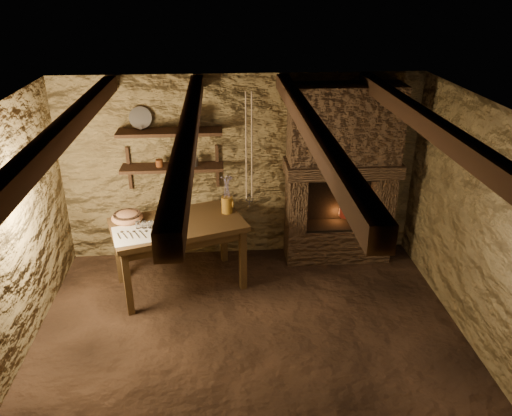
{
  "coord_description": "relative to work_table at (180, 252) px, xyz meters",
  "views": [
    {
      "loc": [
        -0.24,
        -3.98,
        3.44
      ],
      "look_at": [
        0.11,
        0.9,
        1.16
      ],
      "focal_mm": 35.0,
      "sensor_mm": 36.0,
      "label": 1
    }
  ],
  "objects": [
    {
      "name": "floor",
      "position": [
        0.78,
        -1.22,
        -0.46
      ],
      "size": [
        4.5,
        4.5,
        0.0
      ],
      "primitive_type": "plane",
      "color": "black",
      "rests_on": "ground"
    },
    {
      "name": "hanging_ropes",
      "position": [
        0.83,
        -0.17,
        1.34
      ],
      "size": [
        0.08,
        0.08,
        1.2
      ],
      "primitive_type": null,
      "color": "tan",
      "rests_on": "ceiling"
    },
    {
      "name": "beam_far_left",
      "position": [
        -0.72,
        -1.22,
        1.85
      ],
      "size": [
        0.14,
        3.95,
        0.16
      ],
      "primitive_type": "cube",
      "color": "black",
      "rests_on": "ceiling"
    },
    {
      "name": "iron_stockpot",
      "position": [
        0.17,
        0.62,
        1.39
      ],
      "size": [
        0.26,
        0.26,
        0.16
      ],
      "primitive_type": "cylinder",
      "rotation": [
        0.0,
        0.0,
        0.26
      ],
      "color": "#2F2C2A",
      "rests_on": "shelf_upper"
    },
    {
      "name": "rusty_tin",
      "position": [
        -0.23,
        0.62,
        0.91
      ],
      "size": [
        0.1,
        0.1,
        0.09
      ],
      "primitive_type": "cylinder",
      "rotation": [
        0.0,
        0.0,
        -0.11
      ],
      "color": "#512510",
      "rests_on": "shelf_lower"
    },
    {
      "name": "right_wall",
      "position": [
        3.03,
        -1.22,
        0.74
      ],
      "size": [
        0.04,
        4.0,
        2.4
      ],
      "primitive_type": "cube",
      "color": "#4F3E25",
      "rests_on": "floor"
    },
    {
      "name": "small_kettle",
      "position": [
        0.19,
        0.62,
        0.91
      ],
      "size": [
        0.16,
        0.13,
        0.16
      ],
      "primitive_type": null,
      "rotation": [
        0.0,
        0.0,
        -0.11
      ],
      "color": "gray",
      "rests_on": "shelf_lower"
    },
    {
      "name": "hearth",
      "position": [
        2.03,
        0.54,
        0.77
      ],
      "size": [
        1.43,
        0.51,
        2.3
      ],
      "color": "#39281C",
      "rests_on": "floor"
    },
    {
      "name": "wooden_bowl",
      "position": [
        -0.58,
        0.08,
        0.44
      ],
      "size": [
        0.44,
        0.44,
        0.13
      ],
      "primitive_type": "ellipsoid",
      "rotation": [
        0.0,
        0.0,
        -0.23
      ],
      "color": "#9D6644",
      "rests_on": "work_table"
    },
    {
      "name": "beam_far_right",
      "position": [
        2.28,
        -1.22,
        1.85
      ],
      "size": [
        0.14,
        3.95,
        0.16
      ],
      "primitive_type": "cube",
      "color": "black",
      "rests_on": "ceiling"
    },
    {
      "name": "beam_mid_right",
      "position": [
        1.28,
        -1.22,
        1.85
      ],
      "size": [
        0.14,
        3.95,
        0.16
      ],
      "primitive_type": "cube",
      "color": "black",
      "rests_on": "ceiling"
    },
    {
      "name": "shelf_lower",
      "position": [
        -0.07,
        0.62,
        0.84
      ],
      "size": [
        1.25,
        0.3,
        0.04
      ],
      "primitive_type": "cube",
      "color": "black",
      "rests_on": "back_wall"
    },
    {
      "name": "beam_mid_left",
      "position": [
        0.28,
        -1.22,
        1.85
      ],
      "size": [
        0.14,
        3.95,
        0.16
      ],
      "primitive_type": "cube",
      "color": "black",
      "rests_on": "ceiling"
    },
    {
      "name": "stoneware_jug",
      "position": [
        0.58,
        0.23,
        0.59
      ],
      "size": [
        0.17,
        0.17,
        0.46
      ],
      "rotation": [
        0.0,
        0.0,
        -0.41
      ],
      "color": "#9D6A1E",
      "rests_on": "work_table"
    },
    {
      "name": "linen_cloth",
      "position": [
        -0.38,
        -0.25,
        0.4
      ],
      "size": [
        0.72,
        0.64,
        0.01
      ],
      "primitive_type": "cube",
      "rotation": [
        0.0,
        0.0,
        0.26
      ],
      "color": "beige",
      "rests_on": "work_table"
    },
    {
      "name": "work_table",
      "position": [
        0.0,
        0.0,
        0.0
      ],
      "size": [
        1.68,
        1.27,
        0.85
      ],
      "rotation": [
        0.0,
        0.0,
        0.31
      ],
      "color": "#382613",
      "rests_on": "floor"
    },
    {
      "name": "back_wall",
      "position": [
        0.78,
        0.78,
        0.74
      ],
      "size": [
        4.5,
        0.04,
        2.4
      ],
      "primitive_type": "cube",
      "color": "#4F3E25",
      "rests_on": "floor"
    },
    {
      "name": "shelf_upper",
      "position": [
        -0.07,
        0.62,
        1.29
      ],
      "size": [
        1.25,
        0.3,
        0.04
      ],
      "primitive_type": "cube",
      "color": "black",
      "rests_on": "back_wall"
    },
    {
      "name": "pewter_cutlery_row",
      "position": [
        -0.38,
        -0.27,
        0.41
      ],
      "size": [
        0.55,
        0.32,
        0.01
      ],
      "primitive_type": null,
      "rotation": [
        0.0,
        0.0,
        0.26
      ],
      "color": "gray",
      "rests_on": "linen_cloth"
    },
    {
      "name": "ceiling",
      "position": [
        0.78,
        -1.22,
        1.94
      ],
      "size": [
        4.5,
        4.0,
        0.04
      ],
      "primitive_type": "cube",
      "color": "black",
      "rests_on": "back_wall"
    },
    {
      "name": "drinking_glasses",
      "position": [
        -0.36,
        -0.13,
        0.44
      ],
      "size": [
        0.2,
        0.06,
        0.08
      ],
      "primitive_type": null,
      "color": "silver",
      "rests_on": "linen_cloth"
    },
    {
      "name": "tin_pan",
      "position": [
        -0.42,
        0.72,
        1.45
      ],
      "size": [
        0.27,
        0.13,
        0.27
      ],
      "primitive_type": "cylinder",
      "rotation": [
        1.26,
        0.0,
        0.05
      ],
      "color": "gray",
      "rests_on": "shelf_upper"
    },
    {
      "name": "red_pot",
      "position": [
        2.12,
        0.5,
        0.24
      ],
      "size": [
        0.26,
        0.26,
        0.54
      ],
      "rotation": [
        0.0,
        0.0,
        -0.34
      ],
      "color": "maroon",
      "rests_on": "hearth"
    }
  ]
}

